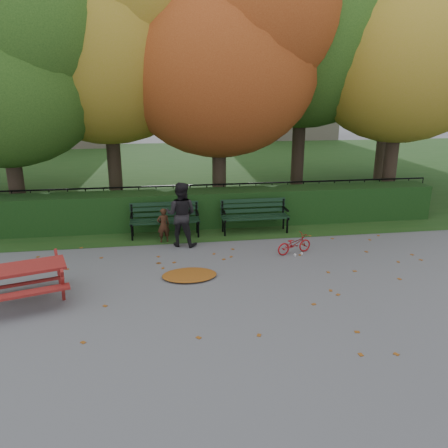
{
  "coord_description": "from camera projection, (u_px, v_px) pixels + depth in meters",
  "views": [
    {
      "loc": [
        -1.43,
        -7.38,
        3.7
      ],
      "look_at": [
        -0.1,
        1.29,
        1.0
      ],
      "focal_mm": 35.0,
      "sensor_mm": 36.0,
      "label": 1
    }
  ],
  "objects": [
    {
      "name": "ground",
      "position": [
        239.0,
        294.0,
        8.27
      ],
      "size": [
        90.0,
        90.0,
        0.0
      ],
      "primitive_type": "plane",
      "color": "slate",
      "rests_on": "ground"
    },
    {
      "name": "grass_strip",
      "position": [
        187.0,
        168.0,
        21.5
      ],
      "size": [
        90.0,
        90.0,
        0.0
      ],
      "primitive_type": "plane",
      "color": "#193D13",
      "rests_on": "ground"
    },
    {
      "name": "building_left",
      "position": [
        38.0,
        31.0,
        29.32
      ],
      "size": [
        10.0,
        7.0,
        15.0
      ],
      "primitive_type": "cube",
      "color": "#B8A491",
      "rests_on": "ground"
    },
    {
      "name": "building_right",
      "position": [
        274.0,
        59.0,
        34.12
      ],
      "size": [
        9.0,
        6.0,
        12.0
      ],
      "primitive_type": "cube",
      "color": "#B8A491",
      "rests_on": "ground"
    },
    {
      "name": "hedge",
      "position": [
        210.0,
        208.0,
        12.37
      ],
      "size": [
        13.0,
        0.9,
        1.0
      ],
      "primitive_type": "cube",
      "color": "black",
      "rests_on": "ground"
    },
    {
      "name": "iron_fence",
      "position": [
        207.0,
        200.0,
        13.12
      ],
      "size": [
        14.0,
        0.04,
        1.02
      ],
      "color": "black",
      "rests_on": "ground"
    },
    {
      "name": "tree_a",
      "position": [
        8.0,
        57.0,
        11.46
      ],
      "size": [
        5.88,
        5.6,
        7.48
      ],
      "color": "black",
      "rests_on": "ground"
    },
    {
      "name": "tree_b",
      "position": [
        116.0,
        29.0,
        12.7
      ],
      "size": [
        6.72,
        6.4,
        8.79
      ],
      "color": "black",
      "rests_on": "ground"
    },
    {
      "name": "tree_c",
      "position": [
        231.0,
        49.0,
        12.61
      ],
      "size": [
        6.3,
        6.0,
        8.0
      ],
      "color": "black",
      "rests_on": "ground"
    },
    {
      "name": "tree_d",
      "position": [
        319.0,
        15.0,
        13.91
      ],
      "size": [
        7.14,
        6.8,
        9.58
      ],
      "color": "black",
      "rests_on": "ground"
    },
    {
      "name": "tree_e",
      "position": [
        418.0,
        42.0,
        13.17
      ],
      "size": [
        6.09,
        5.8,
        8.16
      ],
      "color": "black",
      "rests_on": "ground"
    },
    {
      "name": "tree_g",
      "position": [
        403.0,
        46.0,
        17.12
      ],
      "size": [
        6.3,
        6.0,
        8.55
      ],
      "color": "black",
      "rests_on": "ground"
    },
    {
      "name": "bench_left",
      "position": [
        165.0,
        217.0,
        11.43
      ],
      "size": [
        1.8,
        0.57,
        0.88
      ],
      "color": "black",
      "rests_on": "ground"
    },
    {
      "name": "bench_right",
      "position": [
        254.0,
        213.0,
        11.77
      ],
      "size": [
        1.8,
        0.57,
        0.88
      ],
      "color": "black",
      "rests_on": "ground"
    },
    {
      "name": "picnic_table",
      "position": [
        19.0,
        275.0,
        7.79
      ],
      "size": [
        1.89,
        1.69,
        0.78
      ],
      "rotation": [
        0.0,
        0.0,
        0.29
      ],
      "color": "maroon",
      "rests_on": "ground"
    },
    {
      "name": "leaf_pile",
      "position": [
        189.0,
        275.0,
        9.02
      ],
      "size": [
        1.25,
        0.96,
        0.08
      ],
      "primitive_type": "ellipsoid",
      "rotation": [
        0.0,
        0.0,
        -0.16
      ],
      "color": "brown",
      "rests_on": "ground"
    },
    {
      "name": "leaf_scatter",
      "position": [
        237.0,
        287.0,
        8.55
      ],
      "size": [
        9.0,
        5.7,
        0.01
      ],
      "primitive_type": null,
      "color": "brown",
      "rests_on": "ground"
    },
    {
      "name": "child",
      "position": [
        163.0,
        225.0,
        10.97
      ],
      "size": [
        0.36,
        0.27,
        0.89
      ],
      "primitive_type": "imported",
      "rotation": [
        0.0,
        0.0,
        3.35
      ],
      "color": "#381E12",
      "rests_on": "ground"
    },
    {
      "name": "adult",
      "position": [
        181.0,
        214.0,
        10.64
      ],
      "size": [
        0.93,
        0.83,
        1.59
      ],
      "primitive_type": "imported",
      "rotation": [
        0.0,
        0.0,
        2.79
      ],
      "color": "black",
      "rests_on": "ground"
    },
    {
      "name": "bicycle",
      "position": [
        294.0,
        244.0,
        10.25
      ],
      "size": [
        0.95,
        0.56,
        0.47
      ],
      "primitive_type": "imported",
      "rotation": [
        0.0,
        0.0,
        1.86
      ],
      "color": "#9C0E12",
      "rests_on": "ground"
    }
  ]
}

